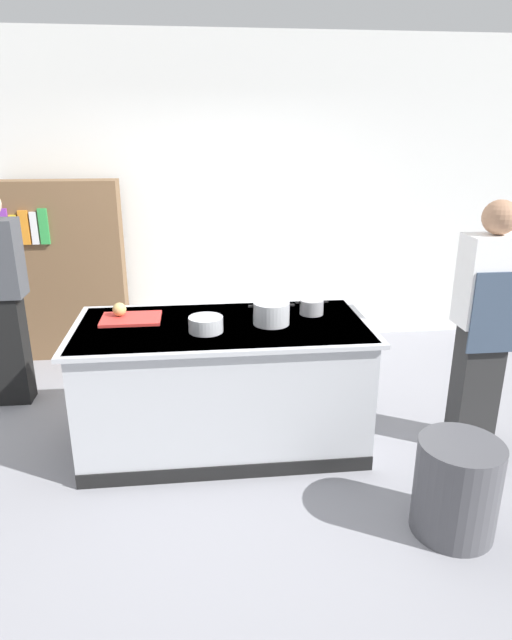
# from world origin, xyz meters

# --- Properties ---
(ground_plane) EXTENTS (10.00, 10.00, 0.00)m
(ground_plane) POSITION_xyz_m (0.00, 0.00, 0.00)
(ground_plane) COLOR gray
(back_wall) EXTENTS (6.40, 0.12, 3.00)m
(back_wall) POSITION_xyz_m (0.00, 2.10, 1.50)
(back_wall) COLOR white
(back_wall) RESTS_ON ground_plane
(counter_island) EXTENTS (1.98, 0.98, 0.90)m
(counter_island) POSITION_xyz_m (0.00, -0.00, 0.47)
(counter_island) COLOR #B7BABF
(counter_island) RESTS_ON ground_plane
(cutting_board) EXTENTS (0.40, 0.28, 0.02)m
(cutting_board) POSITION_xyz_m (-0.61, 0.15, 0.91)
(cutting_board) COLOR red
(cutting_board) RESTS_ON counter_island
(onion) EXTENTS (0.09, 0.09, 0.09)m
(onion) POSITION_xyz_m (-0.69, 0.19, 0.97)
(onion) COLOR tan
(onion) RESTS_ON cutting_board
(stock_pot) EXTENTS (0.31, 0.24, 0.15)m
(stock_pot) POSITION_xyz_m (0.33, -0.03, 0.97)
(stock_pot) COLOR #B7BABF
(stock_pot) RESTS_ON counter_island
(sauce_pan) EXTENTS (0.23, 0.17, 0.10)m
(sauce_pan) POSITION_xyz_m (0.64, 0.14, 0.95)
(sauce_pan) COLOR #99999E
(sauce_pan) RESTS_ON counter_island
(mixing_bowl) EXTENTS (0.22, 0.22, 0.10)m
(mixing_bowl) POSITION_xyz_m (-0.11, -0.13, 0.95)
(mixing_bowl) COLOR #B7BABF
(mixing_bowl) RESTS_ON counter_island
(trash_bin) EXTENTS (0.46, 0.46, 0.55)m
(trash_bin) POSITION_xyz_m (1.22, -1.05, 0.28)
(trash_bin) COLOR #4C4C51
(trash_bin) RESTS_ON ground_plane
(person_chef) EXTENTS (0.38, 0.25, 1.72)m
(person_chef) POSITION_xyz_m (1.74, -0.20, 0.91)
(person_chef) COLOR #292929
(person_chef) RESTS_ON ground_plane
(person_guest) EXTENTS (0.38, 0.24, 1.72)m
(person_guest) POSITION_xyz_m (-1.69, 0.83, 0.91)
(person_guest) COLOR black
(person_guest) RESTS_ON ground_plane
(bookshelf) EXTENTS (1.10, 0.31, 1.70)m
(bookshelf) POSITION_xyz_m (-1.41, 1.80, 0.85)
(bookshelf) COLOR brown
(bookshelf) RESTS_ON ground_plane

